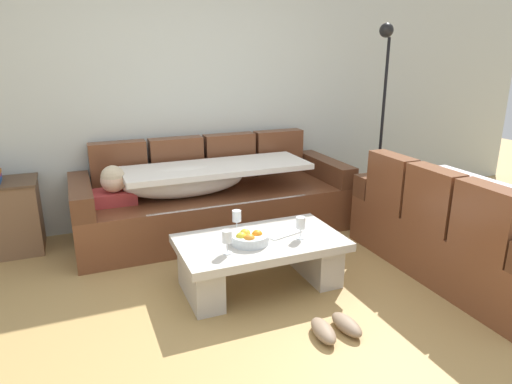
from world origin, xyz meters
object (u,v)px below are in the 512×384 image
at_px(wine_glass_far_back, 237,217).
at_px(open_magazine, 280,232).
at_px(couch_along_wall, 210,200).
at_px(floor_lamp, 382,108).
at_px(pair_of_shoes, 335,328).
at_px(coffee_table, 260,257).
at_px(wine_glass_near_left, 227,238).
at_px(couch_near_window, 465,232).
at_px(fruit_bowl, 249,238).
at_px(wine_glass_near_right, 301,224).

relative_size(wine_glass_far_back, open_magazine, 0.59).
relative_size(couch_along_wall, floor_lamp, 1.32).
height_order(couch_along_wall, pair_of_shoes, couch_along_wall).
bearing_deg(coffee_table, wine_glass_near_left, -155.19).
distance_m(wine_glass_far_back, floor_lamp, 2.25).
xyz_separation_m(coffee_table, wine_glass_far_back, (-0.11, 0.21, 0.26)).
xyz_separation_m(couch_near_window, fruit_bowl, (-1.68, 0.34, 0.09)).
bearing_deg(couch_near_window, open_magazine, 72.29).
bearing_deg(couch_along_wall, open_magazine, -79.11).
xyz_separation_m(couch_along_wall, floor_lamp, (1.88, -0.04, 0.79)).
xyz_separation_m(couch_along_wall, open_magazine, (0.21, -1.10, 0.06)).
relative_size(coffee_table, pair_of_shoes, 3.82).
height_order(couch_along_wall, fruit_bowl, couch_along_wall).
distance_m(couch_near_window, coffee_table, 1.63).
xyz_separation_m(couch_along_wall, wine_glass_far_back, (-0.08, -0.96, 0.17)).
bearing_deg(open_magazine, pair_of_shoes, -104.90).
relative_size(wine_glass_near_left, wine_glass_near_right, 1.00).
bearing_deg(couch_near_window, floor_lamp, -10.44).
height_order(couch_near_window, open_magazine, couch_near_window).
xyz_separation_m(wine_glass_near_right, floor_lamp, (1.58, 1.22, 0.62)).
bearing_deg(wine_glass_near_right, wine_glass_far_back, 141.06).
bearing_deg(wine_glass_near_left, pair_of_shoes, -50.53).
bearing_deg(couch_near_window, wine_glass_far_back, 70.77).
distance_m(coffee_table, fruit_bowl, 0.21).
relative_size(fruit_bowl, wine_glass_far_back, 1.69).
distance_m(wine_glass_near_left, wine_glass_near_right, 0.58).
relative_size(couch_along_wall, wine_glass_near_right, 15.46).
xyz_separation_m(wine_glass_near_right, open_magazine, (-0.09, 0.16, -0.11)).
distance_m(couch_along_wall, coffee_table, 1.17).
height_order(wine_glass_near_left, floor_lamp, floor_lamp).
relative_size(couch_near_window, coffee_table, 1.50).
distance_m(couch_along_wall, couch_near_window, 2.23).
xyz_separation_m(couch_near_window, pair_of_shoes, (-1.38, -0.36, -0.29)).
bearing_deg(open_magazine, coffee_table, -176.82).
distance_m(couch_along_wall, open_magazine, 1.12).
distance_m(wine_glass_far_back, open_magazine, 0.34).
bearing_deg(fruit_bowl, wine_glass_near_left, -153.85).
height_order(coffee_table, wine_glass_far_back, wine_glass_far_back).
bearing_deg(fruit_bowl, couch_along_wall, 86.44).
distance_m(wine_glass_near_right, pair_of_shoes, 0.79).
bearing_deg(wine_glass_near_right, floor_lamp, 37.71).
height_order(fruit_bowl, wine_glass_near_left, wine_glass_near_left).
bearing_deg(fruit_bowl, couch_near_window, -11.47).
xyz_separation_m(wine_glass_near_left, floor_lamp, (2.16, 1.26, 0.62)).
xyz_separation_m(open_magazine, floor_lamp, (1.67, 1.06, 0.73)).
height_order(coffee_table, pair_of_shoes, coffee_table).
height_order(couch_along_wall, wine_glass_near_right, couch_along_wall).
bearing_deg(pair_of_shoes, wine_glass_near_left, 129.47).
bearing_deg(fruit_bowl, wine_glass_near_right, -9.09).
height_order(couch_along_wall, couch_near_window, same).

